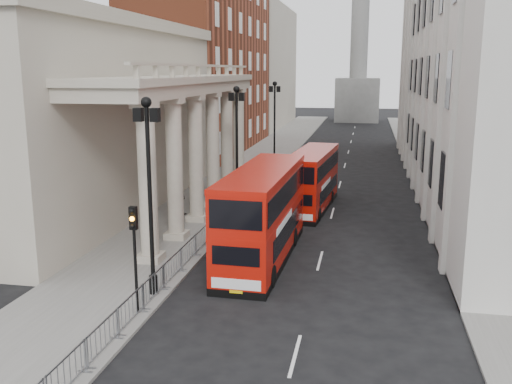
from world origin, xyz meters
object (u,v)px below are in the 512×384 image
Objects in this scene: lamp_post_south at (149,184)px; lamp_post_mid at (237,139)px; traffic_light at (134,240)px; pedestrian_a at (150,226)px; pedestrian_c at (216,187)px; lamp_post_north at (275,119)px; bus_near at (263,213)px; bus_far at (312,179)px; monument_column at (360,34)px; pedestrian_b at (179,200)px.

lamp_post_south is 1.00× the size of lamp_post_mid.
pedestrian_a is (-3.18, 9.44, -2.20)m from traffic_light.
lamp_post_south is 19.29m from pedestrian_c.
lamp_post_north is 25.09m from pedestrian_a.
lamp_post_north is 26.67m from bus_near.
traffic_light reaches higher than pedestrian_a.
lamp_post_mid is 11.21m from bus_near.
traffic_light is 0.45× the size of bus_far.
monument_column reaches higher than bus_far.
lamp_post_mid is 0.87× the size of bus_far.
monument_column is 5.68× the size of bus_far.
lamp_post_south is (-6.60, -88.00, -11.07)m from monument_column.
traffic_light is (0.10, -34.02, -1.80)m from lamp_post_north.
lamp_post_mid reaches higher than bus_far.
monument_column is 28.11× the size of pedestrian_b.
bus_far is at bearing 75.32° from traffic_light.
pedestrian_b is at bearing 134.68° from bus_near.
lamp_post_south reaches higher than bus_near.
bus_near reaches higher than pedestrian_a.
pedestrian_c is at bearing -99.65° from lamp_post_north.
lamp_post_north reaches higher than pedestrian_b.
bus_near is at bearing 65.02° from traffic_light.
pedestrian_b is 1.24× the size of pedestrian_c.
pedestrian_b is (-6.98, 7.49, -1.36)m from bus_near.
lamp_post_south is 8.98m from pedestrian_a.
pedestrian_c is at bearing 67.02° from pedestrian_a.
bus_near is (-2.90, -82.29, -13.54)m from monument_column.
pedestrian_a is at bearing 112.51° from lamp_post_south.
lamp_post_south reaches higher than pedestrian_b.
monument_column is 71.44m from pedestrian_c.
lamp_post_mid is 5.77m from pedestrian_b.
pedestrian_b is at bearing -150.53° from bus_far.
lamp_post_mid is at bearing -163.77° from bus_far.
pedestrian_a is at bearing -83.04° from pedestrian_c.
monument_column reaches higher than traffic_light.
lamp_post_mid reaches higher than pedestrian_b.
bus_near reaches higher than pedestrian_c.
lamp_post_south reaches higher than pedestrian_c.
lamp_post_mid is at bearing -90.00° from lamp_post_north.
pedestrian_c is (0.82, 11.31, -0.00)m from pedestrian_a.
pedestrian_a is 0.81× the size of pedestrian_b.
bus_near is 14.41m from pedestrian_c.
traffic_light is at bearing -90.24° from pedestrian_a.
lamp_post_south is at bearing 92.84° from traffic_light.
pedestrian_a is at bearing -97.14° from lamp_post_north.
bus_near is at bearing 57.05° from lamp_post_south.
pedestrian_a is at bearing -96.85° from monument_column.
bus_far is at bearing 84.70° from bus_near.
lamp_post_south is 5.32× the size of pedestrian_a.
lamp_post_north reaches higher than pedestrian_c.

